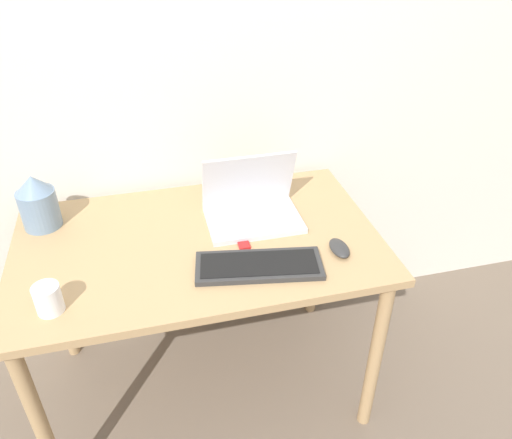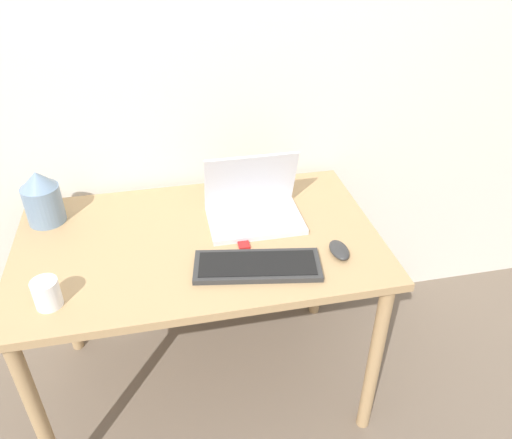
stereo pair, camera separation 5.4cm
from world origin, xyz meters
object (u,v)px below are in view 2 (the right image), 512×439
Objects in this scene: laptop at (253,206)px; mouse at (339,250)px; keyboard at (257,266)px; mp3_player at (243,244)px; mug at (47,293)px; vase at (42,198)px.

laptop is 0.37m from mouse.
keyboard reaches higher than mp3_player.
mug is (-0.62, -0.17, 0.04)m from mp3_player.
mp3_player is at bearing 15.79° from mug.
keyboard is 7.47× the size of mp3_player.
mug is (-0.69, -0.33, -0.01)m from laptop.
keyboard is at bearing -81.00° from mp3_player.
keyboard is 4.80× the size of mug.
mug reaches higher than keyboard.
keyboard is at bearing -31.41° from vase.
vase is 0.75m from mp3_player.
mug is at bearing -176.24° from mouse.
vase is at bearing 97.92° from mug.
laptop is 1.67× the size of vase.
laptop is 5.91× the size of mp3_player.
mouse reaches higher than mp3_player.
mp3_player is at bearing -113.06° from laptop.
vase is at bearing 148.59° from keyboard.
mp3_player is (-0.31, 0.11, -0.01)m from mouse.
mug reaches higher than mp3_player.
mug is (0.07, -0.47, -0.06)m from vase.
vase is (-0.99, 0.41, 0.09)m from mouse.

